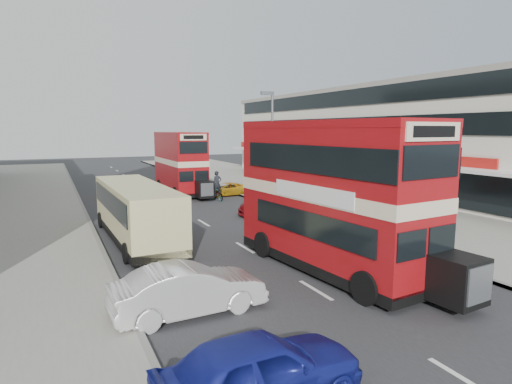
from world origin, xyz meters
TOP-DOWN VIEW (x-y plane):
  - ground at (0.00, 0.00)m, footprint 160.00×160.00m
  - road_surface at (0.00, 20.00)m, footprint 12.00×90.00m
  - pavement_right at (12.00, 20.00)m, footprint 12.00×90.00m
  - kerb_left at (-6.10, 20.00)m, footprint 0.20×90.00m
  - kerb_right at (6.10, 20.00)m, footprint 0.20×90.00m
  - commercial_row at (19.95, 22.00)m, footprint 9.90×46.20m
  - street_lamp at (6.52, 18.00)m, footprint 1.00×0.20m
  - bus_main at (1.77, 3.62)m, footprint 3.72×10.28m
  - bus_second at (2.03, 26.15)m, footprint 2.55×9.18m
  - coach at (-4.29, 11.61)m, footprint 2.81×9.86m
  - car_left_near at (-4.45, -2.78)m, footprint 4.48×2.05m
  - car_left_front at (-4.48, 2.00)m, footprint 4.67×1.84m
  - car_right_a at (5.01, 14.40)m, footprint 5.09×2.31m
  - car_right_b at (5.12, 23.39)m, footprint 3.97×2.02m
  - car_right_c at (4.93, 33.76)m, footprint 4.02×1.78m
  - pedestrian_near at (8.40, 14.43)m, footprint 0.69×0.67m
  - pedestrian_far at (9.25, 28.27)m, footprint 1.08×0.87m
  - cyclist at (3.64, 21.50)m, footprint 0.80×1.82m

SIDE VIEW (x-z plane):
  - ground at x=0.00m, z-range 0.00..0.00m
  - road_surface at x=0.00m, z-range 0.00..0.01m
  - pavement_right at x=12.00m, z-range 0.00..0.15m
  - kerb_left at x=-6.10m, z-range -0.01..0.15m
  - kerb_right at x=6.10m, z-range -0.01..0.15m
  - car_right_b at x=5.12m, z-range 0.00..1.08m
  - car_right_c at x=4.93m, z-range 0.00..1.35m
  - car_right_a at x=5.01m, z-range 0.00..1.44m
  - car_left_near at x=-4.45m, z-range 0.00..1.49m
  - car_left_front at x=-4.48m, z-range 0.00..1.52m
  - cyclist at x=3.64m, z-range -0.35..1.93m
  - pedestrian_near at x=8.40m, z-range 0.15..1.71m
  - pedestrian_far at x=9.25m, z-range 0.15..1.87m
  - coach at x=-4.29m, z-range 0.23..2.83m
  - bus_second at x=2.03m, z-range 0.13..5.19m
  - bus_main at x=1.77m, z-range 0.15..5.77m
  - commercial_row at x=19.95m, z-range 0.05..9.35m
  - street_lamp at x=6.52m, z-range 0.72..8.85m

